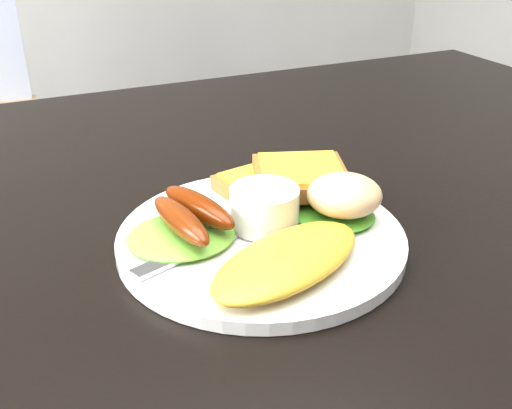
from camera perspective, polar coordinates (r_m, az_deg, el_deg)
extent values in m
cube|color=black|center=(0.58, -0.96, -0.83)|extent=(1.20, 0.80, 0.04)
imported|color=navy|center=(1.15, -8.18, 15.41)|extent=(0.66, 0.57, 1.54)
cylinder|color=white|center=(0.49, 0.49, -3.21)|extent=(0.23, 0.23, 0.01)
ellipsoid|color=green|center=(0.47, -7.13, -2.96)|extent=(0.09, 0.09, 0.01)
ellipsoid|color=#3E971D|center=(0.50, 7.60, -1.11)|extent=(0.08, 0.08, 0.01)
ellipsoid|color=orange|center=(0.43, 3.01, -5.30)|extent=(0.15, 0.11, 0.02)
ellipsoid|color=#662E04|center=(0.46, -7.20, -1.50)|extent=(0.03, 0.09, 0.02)
ellipsoid|color=#691803|center=(0.48, -5.49, -0.24)|extent=(0.05, 0.09, 0.02)
cylinder|color=white|center=(0.48, 0.82, -0.26)|extent=(0.06, 0.06, 0.03)
cube|color=brown|center=(0.54, 1.05, 1.75)|extent=(0.09, 0.09, 0.01)
cube|color=olive|center=(0.53, 4.30, 2.63)|extent=(0.10, 0.10, 0.01)
ellipsoid|color=beige|center=(0.49, 8.42, 0.91)|extent=(0.08, 0.08, 0.03)
cube|color=#ADAFB7|center=(0.47, -3.07, -3.08)|extent=(0.16, 0.06, 0.00)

